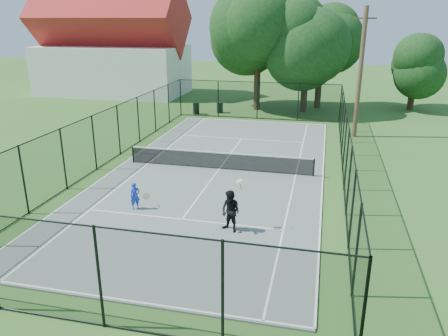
% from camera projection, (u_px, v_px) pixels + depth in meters
% --- Properties ---
extents(ground, '(120.00, 120.00, 0.00)m').
position_uv_depth(ground, '(219.00, 170.00, 23.63)').
color(ground, '#2F5F20').
extents(tennis_court, '(11.00, 24.00, 0.06)m').
position_uv_depth(tennis_court, '(219.00, 170.00, 23.62)').
color(tennis_court, slate).
rests_on(tennis_court, ground).
extents(tennis_net, '(10.08, 0.08, 0.95)m').
position_uv_depth(tennis_net, '(219.00, 160.00, 23.44)').
color(tennis_net, black).
rests_on(tennis_net, tennis_court).
extents(fence, '(13.10, 26.10, 3.00)m').
position_uv_depth(fence, '(219.00, 143.00, 23.14)').
color(fence, black).
rests_on(fence, ground).
extents(tree_near_left, '(7.87, 7.87, 10.26)m').
position_uv_depth(tree_near_left, '(258.00, 36.00, 37.21)').
color(tree_near_left, '#332114').
rests_on(tree_near_left, ground).
extents(tree_near_mid, '(6.76, 6.76, 8.84)m').
position_uv_depth(tree_near_mid, '(307.00, 47.00, 36.72)').
color(tree_near_mid, '#332114').
rests_on(tree_near_mid, ground).
extents(tree_near_right, '(6.32, 6.32, 8.73)m').
position_uv_depth(tree_near_right, '(321.00, 45.00, 38.18)').
color(tree_near_right, '#332114').
rests_on(tree_near_right, ground).
extents(tree_far_right, '(4.56, 4.56, 6.03)m').
position_uv_depth(tree_far_right, '(416.00, 67.00, 38.08)').
color(tree_far_right, '#332114').
rests_on(tree_far_right, ground).
extents(building, '(15.30, 8.15, 11.87)m').
position_uv_depth(building, '(112.00, 47.00, 45.91)').
color(building, silver).
rests_on(building, ground).
extents(trash_bin_left, '(0.58, 0.58, 1.00)m').
position_uv_depth(trash_bin_left, '(196.00, 108.00, 37.18)').
color(trash_bin_left, black).
rests_on(trash_bin_left, ground).
extents(trash_bin_right, '(0.58, 0.58, 0.88)m').
position_uv_depth(trash_bin_right, '(220.00, 108.00, 37.72)').
color(trash_bin_right, black).
rests_on(trash_bin_right, ground).
extents(utility_pole, '(1.40, 0.30, 8.55)m').
position_uv_depth(utility_pole, '(360.00, 73.00, 28.90)').
color(utility_pole, '#4C3823').
rests_on(utility_pole, ground).
extents(player_blue, '(0.84, 0.49, 1.17)m').
position_uv_depth(player_blue, '(135.00, 196.00, 18.52)').
color(player_blue, '#1733C8').
rests_on(player_blue, tennis_court).
extents(player_black, '(1.11, 0.94, 2.26)m').
position_uv_depth(player_black, '(231.00, 211.00, 16.49)').
color(player_black, black).
rests_on(player_black, tennis_court).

